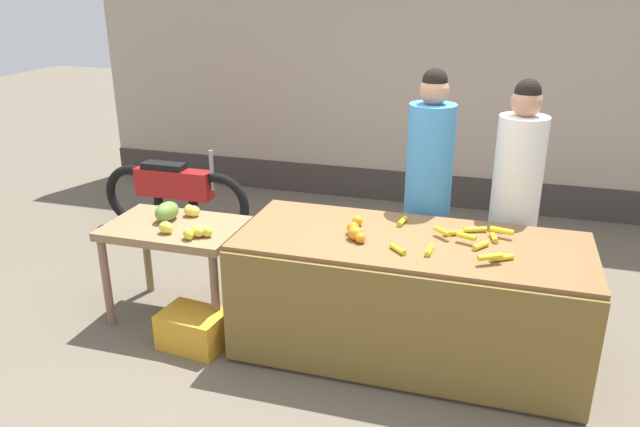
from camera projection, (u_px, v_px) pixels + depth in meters
ground_plane at (349, 341)px, 4.38m from camera, size 24.00×24.00×0.00m
market_wall_back at (423, 66)px, 6.64m from camera, size 7.69×0.23×3.13m
fruit_stall_counter at (408, 298)px, 4.11m from camera, size 2.26×0.94×0.84m
side_table_wooden at (175, 238)px, 4.51m from camera, size 0.97×0.65×0.74m
banana_bunch_pile at (462, 240)px, 3.89m from camera, size 0.77×0.61×0.07m
orange_pile at (356, 231)px, 3.99m from camera, size 0.16×0.35×0.09m
mango_papaya_pile at (179, 218)px, 4.44m from camera, size 0.55×0.52×0.14m
vendor_woman_blue_shirt at (428, 192)px, 4.57m from camera, size 0.34×0.34×1.84m
vendor_woman_white_shirt at (515, 204)px, 4.41m from camera, size 0.34×0.34×1.79m
parked_motorcycle at (175, 193)px, 6.18m from camera, size 1.60×0.18×0.88m
produce_crate at (194, 329)px, 4.28m from camera, size 0.47×0.37×0.26m
produce_sack at (301, 261)px, 5.08m from camera, size 0.45×0.47×0.47m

